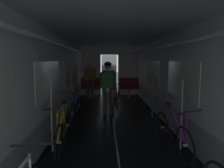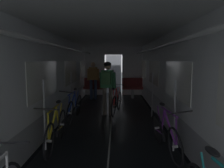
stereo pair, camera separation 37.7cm
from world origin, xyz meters
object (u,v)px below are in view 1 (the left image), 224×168
Objects in this scene: person_cyclist_aisle at (108,82)px; bench_seat_far_left at (91,86)px; bicycle_red_in_aisle at (117,102)px; bicycle_purple at (173,132)px; bicycle_blue at (75,108)px; person_standing_near_bench at (90,78)px; bench_seat_far_right at (129,86)px; bicycle_yellow at (63,130)px.

bench_seat_far_left is at bearing 103.32° from person_cyclist_aisle.
bicycle_red_in_aisle is at bearing 42.33° from person_cyclist_aisle.
person_cyclist_aisle is (-1.22, 2.86, 0.69)m from bicycle_purple.
bench_seat_far_left is at bearing 109.78° from bicycle_red_in_aisle.
person_standing_near_bench is at bearing 86.48° from bicycle_blue.
bicycle_purple is 0.98× the size of person_cyclist_aisle.
bench_seat_far_left is 0.57× the size of person_cyclist_aisle.
bench_seat_far_left is 0.59× the size of bicycle_red_in_aisle.
bicycle_blue is 1.52m from bicycle_red_in_aisle.
bench_seat_far_right and bicycle_blue have the same top height.
bench_seat_far_left is 6.38m from bicycle_purple.
bicycle_red_in_aisle is at bearing -67.63° from person_standing_near_bench.
bench_seat_far_left is 0.58× the size of bicycle_yellow.
bench_seat_far_right is 0.58× the size of bicycle_purple.
bench_seat_far_left is at bearing 108.08° from bicycle_purple.
bicycle_blue reaches higher than bicycle_red_in_aisle.
person_standing_near_bench is (-0.76, 2.83, -0.10)m from person_cyclist_aisle.
bench_seat_far_left reaches higher than bicycle_red_in_aisle.
bicycle_blue reaches higher than bicycle_yellow.
bicycle_yellow is at bearing -91.75° from bench_seat_far_left.
bicycle_purple is (0.18, -6.07, -0.19)m from bench_seat_far_right.
bench_seat_far_left is at bearing 88.25° from bicycle_yellow.
bicycle_purple is 1.01× the size of bicycle_red_in_aisle.
person_cyclist_aisle is at bearing 113.12° from bicycle_purple.
bicycle_purple and bicycle_blue have the same top height.
bicycle_red_in_aisle is (1.06, -2.94, -0.18)m from bench_seat_far_left.
bicycle_yellow is (-2.16, 0.21, 0.00)m from bicycle_purple.
bicycle_purple is at bearing -5.57° from bicycle_yellow.
bench_seat_far_left is at bearing 180.00° from bench_seat_far_right.
person_standing_near_bench is (-1.80, -0.38, 0.41)m from bench_seat_far_right.
person_standing_near_bench reaches higher than bicycle_yellow.
bench_seat_far_right is 1.88m from person_standing_near_bench.
person_cyclist_aisle reaches higher than bench_seat_far_left.
bench_seat_far_right is 0.58× the size of bicycle_blue.
bench_seat_far_left is 1.80m from bench_seat_far_right.
person_cyclist_aisle is (0.76, -3.21, 0.50)m from bench_seat_far_left.
person_cyclist_aisle is 1.03× the size of person_standing_near_bench.
bicycle_yellow and bicycle_red_in_aisle have the same top height.
bench_seat_far_right reaches higher than bicycle_yellow.
bench_seat_far_right is at bearing 62.06° from bicycle_blue.
bicycle_red_in_aisle is at bearing 67.08° from bicycle_yellow.
bicycle_blue is 1.01× the size of bicycle_red_in_aisle.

